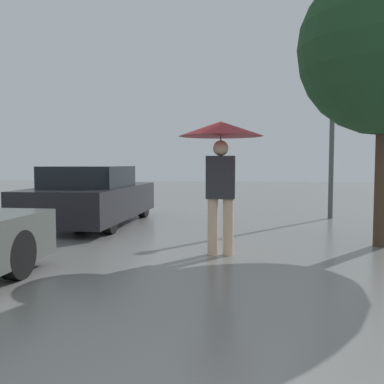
# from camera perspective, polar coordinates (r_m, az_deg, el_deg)

# --- Properties ---
(pedestrian) EXTENTS (1.23, 1.23, 1.97)m
(pedestrian) POSITION_cam_1_polar(r_m,az_deg,el_deg) (6.30, 3.85, 6.20)
(pedestrian) COLOR beige
(pedestrian) RESTS_ON ground_plane
(parked_car_farthest) EXTENTS (1.83, 4.15, 1.29)m
(parked_car_farthest) POSITION_cam_1_polar(r_m,az_deg,el_deg) (9.78, -13.16, -0.65)
(parked_car_farthest) COLOR black
(parked_car_farthest) RESTS_ON ground_plane
(street_lamp) EXTENTS (0.25, 0.25, 4.28)m
(street_lamp) POSITION_cam_1_polar(r_m,az_deg,el_deg) (11.07, 18.20, 9.55)
(street_lamp) COLOR #515456
(street_lamp) RESTS_ON ground_plane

